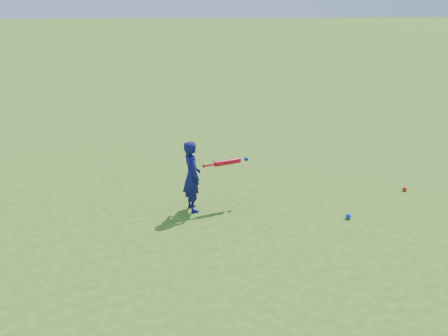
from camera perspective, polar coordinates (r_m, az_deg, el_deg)
The scene contains 5 objects.
ground at distance 7.61m, azimuth -5.12°, elevation -3.50°, with size 80.00×80.00×0.00m, color #386618.
child at distance 7.03m, azimuth -3.69°, elevation -0.96°, with size 0.38×0.25×1.04m, color #11114F.
ground_ball_red at distance 8.33m, azimuth 19.94°, elevation -2.26°, with size 0.07×0.07×0.07m, color red.
ground_ball_blue at distance 7.15m, azimuth 14.02°, elevation -5.36°, with size 0.08×0.08×0.08m, color blue.
bat_swing at distance 7.15m, azimuth 0.54°, elevation 0.70°, with size 0.67×0.31×0.08m.
Camera 1 is at (0.24, -6.95, 3.09)m, focal length 40.00 mm.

